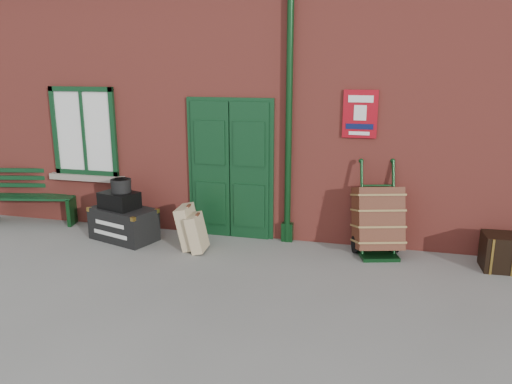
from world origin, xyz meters
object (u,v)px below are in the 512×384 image
(bench, at_px, (32,195))
(dark_trunk, at_px, (509,253))
(houdini_trunk, at_px, (124,224))
(porter_trolley, at_px, (378,220))

(bench, xyz_separation_m, dark_trunk, (7.80, -0.28, -0.24))
(bench, bearing_deg, dark_trunk, -14.37)
(houdini_trunk, relative_size, dark_trunk, 1.51)
(bench, distance_m, houdini_trunk, 2.12)
(bench, relative_size, porter_trolley, 1.20)
(bench, distance_m, porter_trolley, 6.02)
(dark_trunk, bearing_deg, bench, 175.62)
(porter_trolley, xyz_separation_m, dark_trunk, (1.78, -0.18, -0.28))
(houdini_trunk, xyz_separation_m, porter_trolley, (3.97, 0.36, 0.27))
(bench, bearing_deg, houdini_trunk, -25.03)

